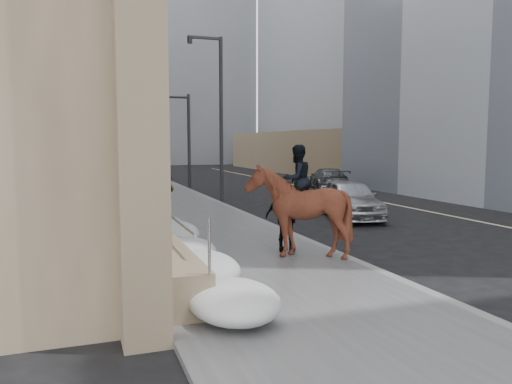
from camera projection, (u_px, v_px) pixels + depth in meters
ground at (269, 285)px, 10.53m from camera, size 140.00×140.00×0.00m
sidewalk at (179, 216)px, 19.89m from camera, size 5.00×80.00×0.12m
curb at (241, 213)px, 20.77m from camera, size 0.24×80.00×0.12m
lane_line at (401, 206)px, 23.41m from camera, size 0.15×70.00×0.01m
limestone_building at (43, 31)px, 26.58m from camera, size 6.10×44.00×18.00m
far_podium at (486, 162)px, 24.88m from camera, size 2.00×80.00×4.00m
bg_building_mid at (136, 59)px, 66.68m from camera, size 30.00×12.00×28.00m
bg_building_far at (60, 95)px, 74.99m from camera, size 24.00×12.00×20.00m
streetlight_mid at (218, 109)px, 24.10m from camera, size 1.71×0.24×8.00m
streetlight_far at (157, 123)px, 42.85m from camera, size 1.71×0.24×8.00m
traffic_signal at (174, 126)px, 31.44m from camera, size 4.10×0.22×6.00m
snow_bank at (149, 214)px, 17.60m from camera, size 1.70×18.10×0.76m
mounted_horse_left at (164, 205)px, 14.87m from camera, size 1.04×2.23×2.60m
mounted_horse_right at (298, 208)px, 12.51m from camera, size 2.44×2.59×2.82m
pedestrian at (286, 216)px, 13.17m from camera, size 1.14×0.62×1.86m
car_silver at (350, 199)px, 19.62m from camera, size 2.85×4.86×1.55m
car_grey at (327, 179)px, 31.33m from camera, size 2.98×5.01×1.36m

